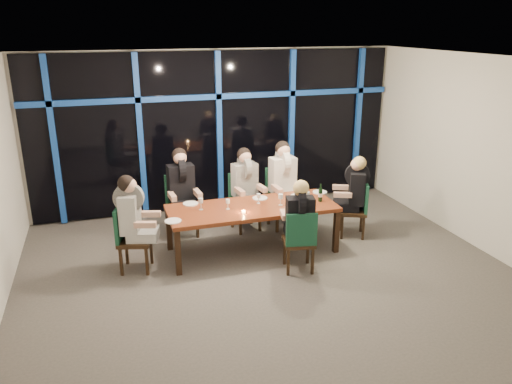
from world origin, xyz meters
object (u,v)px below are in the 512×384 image
Objects in this scene: diner_far_left at (181,180)px; diner_far_mid at (245,178)px; chair_far_right at (281,194)px; wine_bottle at (320,195)px; dining_table at (252,210)px; diner_near_mid at (300,212)px; diner_end_right at (355,185)px; chair_end_right at (358,206)px; water_pitcher at (305,198)px; diner_end_left at (132,209)px; chair_end_left at (129,235)px; chair_far_left at (181,201)px; diner_far_right at (284,172)px; chair_near_mid at (300,238)px; chair_far_mid at (244,198)px.

diner_far_left reaches higher than diner_far_mid.
chair_far_right is 3.59× the size of wine_bottle.
diner_far_mid reaches higher than dining_table.
dining_table is 2.82× the size of diner_near_mid.
chair_far_right is (0.80, 0.87, -0.10)m from dining_table.
diner_far_left is at bearing 152.55° from wine_bottle.
diner_far_left reaches higher than diner_end_right.
water_pitcher is (-1.06, -0.23, 0.33)m from chair_end_right.
diner_far_left is 1.04× the size of diner_end_left.
chair_end_left is 2.27m from diner_far_mid.
chair_far_right reaches higher than chair_end_right.
diner_far_right is (1.74, -0.25, 0.43)m from chair_far_left.
diner_end_left is at bearing -165.54° from diner_far_right.
diner_far_right reaches higher than chair_far_left.
chair_far_left is at bearing 150.73° from wine_bottle.
chair_end_left is at bearing -137.18° from diner_far_left.
diner_end_left is at bearing -90.00° from chair_end_left.
chair_near_mid is 0.85m from water_pitcher.
wine_bottle reaches higher than water_pitcher.
chair_far_left reaches higher than chair_near_mid.
diner_far_left is at bearing -41.21° from chair_near_mid.
wine_bottle is (2.98, -0.03, 0.31)m from chair_end_left.
chair_far_mid is 1.03× the size of diner_far_mid.
dining_table is at bearing -52.13° from chair_far_left.
diner_near_mid is (-1.34, -0.88, -0.00)m from diner_end_right.
water_pitcher is (0.66, -1.06, -0.09)m from diner_far_mid.
diner_end_left reaches higher than diner_near_mid.
chair_far_left is at bearing 170.48° from chair_far_right.
diner_far_right reaches higher than chair_far_mid.
diner_far_mid reaches higher than wine_bottle.
wine_bottle is (0.95, -0.97, -0.08)m from diner_far_mid.
diner_far_mid is 4.49× the size of water_pitcher.
chair_far_left is at bearing -21.48° from diner_end_left.
diner_near_mid is 0.95m from wine_bottle.
diner_end_left reaches higher than chair_far_mid.
diner_end_right is 1.02m from water_pitcher.
diner_near_mid is at bearing -33.58° from diner_end_right.
diner_end_right reaches higher than water_pitcher.
diner_far_mid is at bearing -49.25° from chair_end_left.
chair_end_left is 1.07× the size of diner_end_right.
chair_end_right is (3.75, 0.11, -0.02)m from chair_end_left.
chair_end_right is at bearing -22.25° from diner_far_left.
chair_end_left reaches higher than chair_end_right.
chair_near_mid is 0.92× the size of diner_far_right.
diner_far_left is at bearing -39.66° from diner_near_mid.
chair_near_mid is at bearing 90.00° from diner_near_mid.
diner_far_right is (0.81, 0.79, 0.32)m from dining_table.
chair_near_mid is at bearing -63.56° from dining_table.
chair_end_left is 3.37× the size of wine_bottle.
diner_end_left is at bearing -161.68° from diner_far_mid.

